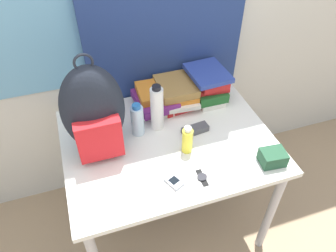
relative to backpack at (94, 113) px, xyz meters
name	(u,v)px	position (x,y,z in m)	size (l,w,h in m)	color
wall_back	(138,18)	(0.35, 0.46, 0.23)	(6.00, 0.06, 2.50)	beige
curtain_blue	(166,18)	(0.50, 0.40, 0.23)	(0.96, 0.04, 2.50)	navy
desk	(168,151)	(0.36, -0.06, -0.33)	(1.13, 0.87, 0.78)	silver
backpack	(94,113)	(0.00, 0.00, 0.00)	(0.31, 0.23, 0.56)	#1E232D
book_stack_left	(155,99)	(0.37, 0.22, -0.17)	(0.24, 0.28, 0.13)	silver
book_stack_center	(177,93)	(0.51, 0.22, -0.17)	(0.24, 0.29, 0.14)	red
book_stack_right	(207,84)	(0.71, 0.22, -0.14)	(0.23, 0.28, 0.19)	silver
water_bottle	(137,120)	(0.22, 0.04, -0.15)	(0.07, 0.07, 0.20)	silver
sports_bottle	(157,108)	(0.33, 0.05, -0.10)	(0.07, 0.07, 0.29)	white
sunscreen_bottle	(187,140)	(0.43, -0.17, -0.16)	(0.06, 0.06, 0.16)	yellow
cell_phone	(174,181)	(0.29, -0.35, -0.23)	(0.09, 0.11, 0.02)	#B7BCC6
sunglasses_case	(195,129)	(0.52, -0.05, -0.22)	(0.16, 0.07, 0.04)	#47474C
camera_pouch	(273,157)	(0.81, -0.38, -0.20)	(0.13, 0.11, 0.07)	#234C33
wristwatch	(202,177)	(0.43, -0.36, -0.24)	(0.05, 0.10, 0.01)	black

